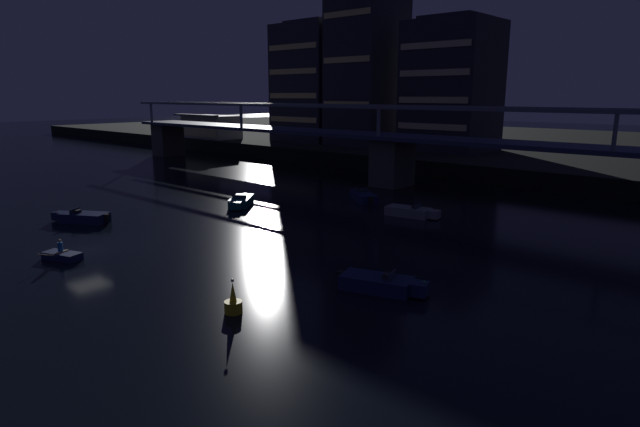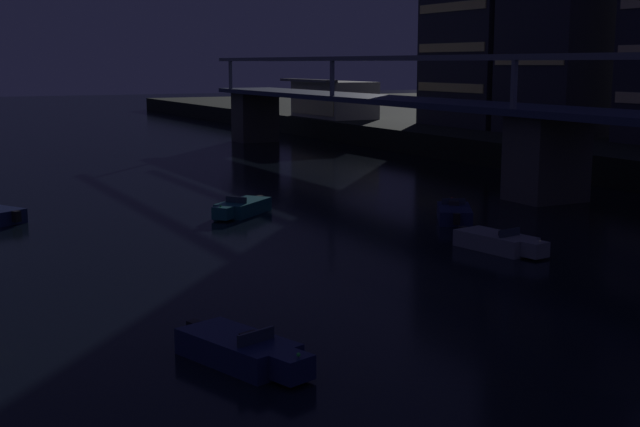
{
  "view_description": "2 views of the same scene",
  "coord_description": "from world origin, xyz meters",
  "px_view_note": "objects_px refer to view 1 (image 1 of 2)",
  "views": [
    {
      "loc": [
        35.85,
        -15.25,
        10.58
      ],
      "look_at": [
        7.5,
        15.8,
        1.18
      ],
      "focal_mm": 29.91,
      "sensor_mm": 36.0,
      "label": 1
    },
    {
      "loc": [
        42.38,
        -1.65,
        8.84
      ],
      "look_at": [
        4.88,
        17.68,
        1.43
      ],
      "focal_mm": 48.28,
      "sensor_mm": 36.0,
      "label": 2
    }
  ],
  "objects_px": {
    "river_bridge": "(393,147)",
    "tower_west_low": "(317,83)",
    "speedboat_near_right": "(82,217)",
    "channel_buoy": "(233,304)",
    "waterfront_pavilion": "(211,127)",
    "speedboat_near_left": "(411,212)",
    "tower_central": "(451,86)",
    "speedboat_mid_center": "(241,201)",
    "speedboat_mid_left": "(363,196)",
    "tower_west_tall": "(367,38)",
    "dinghy_with_paddler": "(62,255)",
    "speedboat_near_center": "(380,284)"
  },
  "relations": [
    {
      "from": "river_bridge",
      "to": "tower_west_low",
      "type": "height_order",
      "value": "tower_west_low"
    },
    {
      "from": "speedboat_near_right",
      "to": "channel_buoy",
      "type": "relative_size",
      "value": 2.76
    },
    {
      "from": "waterfront_pavilion",
      "to": "speedboat_near_left",
      "type": "relative_size",
      "value": 2.37
    },
    {
      "from": "tower_central",
      "to": "speedboat_near_left",
      "type": "distance_m",
      "value": 39.93
    },
    {
      "from": "tower_west_low",
      "to": "waterfront_pavilion",
      "type": "distance_m",
      "value": 23.3
    },
    {
      "from": "river_bridge",
      "to": "speedboat_near_right",
      "type": "distance_m",
      "value": 34.4
    },
    {
      "from": "speedboat_mid_center",
      "to": "speedboat_mid_left",
      "type": "bearing_deg",
      "value": 54.36
    },
    {
      "from": "speedboat_near_left",
      "to": "speedboat_near_right",
      "type": "height_order",
      "value": "same"
    },
    {
      "from": "waterfront_pavilion",
      "to": "speedboat_near_right",
      "type": "relative_size",
      "value": 2.55
    },
    {
      "from": "tower_west_low",
      "to": "speedboat_near_left",
      "type": "distance_m",
      "value": 55.83
    },
    {
      "from": "tower_west_tall",
      "to": "dinghy_with_paddler",
      "type": "bearing_deg",
      "value": -70.77
    },
    {
      "from": "waterfront_pavilion",
      "to": "speedboat_near_left",
      "type": "distance_m",
      "value": 66.85
    },
    {
      "from": "speedboat_near_left",
      "to": "speedboat_near_right",
      "type": "xyz_separation_m",
      "value": [
        -19.4,
        -20.67,
        0.0
      ]
    },
    {
      "from": "dinghy_with_paddler",
      "to": "waterfront_pavilion",
      "type": "bearing_deg",
      "value": 135.99
    },
    {
      "from": "river_bridge",
      "to": "waterfront_pavilion",
      "type": "relative_size",
      "value": 8.23
    },
    {
      "from": "dinghy_with_paddler",
      "to": "tower_west_tall",
      "type": "bearing_deg",
      "value": 109.23
    },
    {
      "from": "river_bridge",
      "to": "dinghy_with_paddler",
      "type": "height_order",
      "value": "river_bridge"
    },
    {
      "from": "tower_west_tall",
      "to": "channel_buoy",
      "type": "xyz_separation_m",
      "value": [
        35.88,
        -57.09,
        -19.1
      ]
    },
    {
      "from": "waterfront_pavilion",
      "to": "speedboat_mid_left",
      "type": "distance_m",
      "value": 58.72
    },
    {
      "from": "dinghy_with_paddler",
      "to": "speedboat_near_center",
      "type": "bearing_deg",
      "value": 26.58
    },
    {
      "from": "channel_buoy",
      "to": "speedboat_near_center",
      "type": "bearing_deg",
      "value": 64.15
    },
    {
      "from": "speedboat_mid_left",
      "to": "speedboat_near_left",
      "type": "bearing_deg",
      "value": -20.95
    },
    {
      "from": "river_bridge",
      "to": "speedboat_near_left",
      "type": "bearing_deg",
      "value": -49.18
    },
    {
      "from": "river_bridge",
      "to": "dinghy_with_paddler",
      "type": "distance_m",
      "value": 38.82
    },
    {
      "from": "speedboat_mid_center",
      "to": "dinghy_with_paddler",
      "type": "distance_m",
      "value": 19.68
    },
    {
      "from": "speedboat_near_left",
      "to": "speedboat_mid_left",
      "type": "bearing_deg",
      "value": 159.05
    },
    {
      "from": "tower_west_tall",
      "to": "speedboat_near_center",
      "type": "bearing_deg",
      "value": -51.55
    },
    {
      "from": "speedboat_mid_left",
      "to": "channel_buoy",
      "type": "height_order",
      "value": "channel_buoy"
    },
    {
      "from": "waterfront_pavilion",
      "to": "speedboat_mid_center",
      "type": "height_order",
      "value": "waterfront_pavilion"
    },
    {
      "from": "waterfront_pavilion",
      "to": "speedboat_near_right",
      "type": "distance_m",
      "value": 62.15
    },
    {
      "from": "speedboat_near_center",
      "to": "channel_buoy",
      "type": "height_order",
      "value": "channel_buoy"
    },
    {
      "from": "speedboat_near_right",
      "to": "dinghy_with_paddler",
      "type": "height_order",
      "value": "dinghy_with_paddler"
    },
    {
      "from": "tower_west_tall",
      "to": "speedboat_near_right",
      "type": "xyz_separation_m",
      "value": [
        11.13,
        -53.57,
        -19.16
      ]
    },
    {
      "from": "tower_west_low",
      "to": "waterfront_pavilion",
      "type": "relative_size",
      "value": 1.7
    },
    {
      "from": "tower_west_low",
      "to": "speedboat_mid_center",
      "type": "xyz_separation_m",
      "value": [
        27.78,
        -41.11,
        -12.19
      ]
    },
    {
      "from": "dinghy_with_paddler",
      "to": "tower_central",
      "type": "bearing_deg",
      "value": 95.53
    },
    {
      "from": "speedboat_near_left",
      "to": "channel_buoy",
      "type": "xyz_separation_m",
      "value": [
        5.35,
        -24.18,
        0.06
      ]
    },
    {
      "from": "tower_west_low",
      "to": "speedboat_near_right",
      "type": "relative_size",
      "value": 4.34
    },
    {
      "from": "speedboat_near_left",
      "to": "speedboat_mid_left",
      "type": "distance_m",
      "value": 8.14
    },
    {
      "from": "river_bridge",
      "to": "channel_buoy",
      "type": "relative_size",
      "value": 57.98
    },
    {
      "from": "speedboat_near_left",
      "to": "dinghy_with_paddler",
      "type": "bearing_deg",
      "value": -110.7
    },
    {
      "from": "tower_west_low",
      "to": "speedboat_mid_center",
      "type": "distance_m",
      "value": 51.09
    },
    {
      "from": "tower_west_tall",
      "to": "speedboat_near_center",
      "type": "distance_m",
      "value": 66.29
    },
    {
      "from": "tower_central",
      "to": "channel_buoy",
      "type": "bearing_deg",
      "value": -70.26
    },
    {
      "from": "river_bridge",
      "to": "speedboat_near_right",
      "type": "xyz_separation_m",
      "value": [
        -8.74,
        -33.01,
        -4.17
      ]
    },
    {
      "from": "speedboat_near_left",
      "to": "speedboat_mid_center",
      "type": "relative_size",
      "value": 1.14
    },
    {
      "from": "tower_central",
      "to": "tower_west_tall",
      "type": "bearing_deg",
      "value": -172.55
    },
    {
      "from": "speedboat_mid_left",
      "to": "speedboat_near_center",
      "type": "bearing_deg",
      "value": -50.01
    },
    {
      "from": "tower_central",
      "to": "channel_buoy",
      "type": "height_order",
      "value": "tower_central"
    },
    {
      "from": "tower_west_low",
      "to": "speedboat_near_center",
      "type": "bearing_deg",
      "value": -44.55
    }
  ]
}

